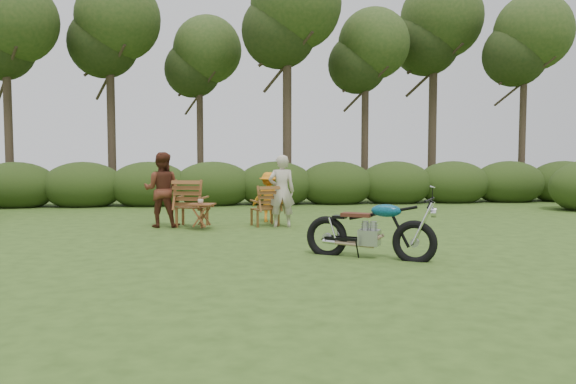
{
  "coord_description": "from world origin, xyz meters",
  "views": [
    {
      "loc": [
        -1.81,
        -9.01,
        1.66
      ],
      "look_at": [
        -0.49,
        1.78,
        0.9
      ],
      "focal_mm": 35.0,
      "sensor_mm": 36.0,
      "label": 1
    }
  ],
  "objects": [
    {
      "name": "child",
      "position": [
        -0.64,
        4.33,
        0.0
      ],
      "size": [
        0.84,
        0.57,
        1.2
      ],
      "primitive_type": "imported",
      "rotation": [
        0.0,
        0.0,
        2.97
      ],
      "color": "orange",
      "rests_on": "ground"
    },
    {
      "name": "lawn_chair_right",
      "position": [
        -0.78,
        3.66,
        0.0
      ],
      "size": [
        0.78,
        0.78,
        0.92
      ],
      "primitive_type": null,
      "rotation": [
        0.0,
        0.0,
        3.41
      ],
      "color": "brown",
      "rests_on": "ground"
    },
    {
      "name": "side_table",
      "position": [
        -2.19,
        3.18,
        0.28
      ],
      "size": [
        0.66,
        0.6,
        0.57
      ],
      "primitive_type": null,
      "rotation": [
        0.0,
        0.0,
        -0.29
      ],
      "color": "brown",
      "rests_on": "ground"
    },
    {
      "name": "motorcycle",
      "position": [
        0.54,
        -0.44,
        0.0
      ],
      "size": [
        2.11,
        1.67,
        1.14
      ],
      "primitive_type": null,
      "rotation": [
        0.0,
        0.0,
        -0.53
      ],
      "color": "#0C7DA8",
      "rests_on": "ground"
    },
    {
      "name": "tree_line",
      "position": [
        0.5,
        9.74,
        3.81
      ],
      "size": [
        22.52,
        11.62,
        8.14
      ],
      "color": "#36291D",
      "rests_on": "ground"
    },
    {
      "name": "adult_b",
      "position": [
        -3.09,
        3.72,
        0.0
      ],
      "size": [
        0.89,
        0.73,
        1.68
      ],
      "primitive_type": "imported",
      "rotation": [
        0.0,
        0.0,
        3.02
      ],
      "color": "#552618",
      "rests_on": "ground"
    },
    {
      "name": "ground",
      "position": [
        0.0,
        0.0,
        0.0
      ],
      "size": [
        80.0,
        80.0,
        0.0
      ],
      "primitive_type": "plane",
      "color": "#2C4617",
      "rests_on": "ground"
    },
    {
      "name": "lawn_chair_left",
      "position": [
        -2.42,
        3.73,
        0.0
      ],
      "size": [
        0.87,
        0.87,
        1.06
      ],
      "primitive_type": null,
      "rotation": [
        0.0,
        0.0,
        2.91
      ],
      "color": "brown",
      "rests_on": "ground"
    },
    {
      "name": "adult_a",
      "position": [
        -0.43,
        3.39,
        0.0
      ],
      "size": [
        0.6,
        0.41,
        1.61
      ],
      "primitive_type": "imported",
      "rotation": [
        0.0,
        0.0,
        3.1
      ],
      "color": "beige",
      "rests_on": "ground"
    },
    {
      "name": "cup",
      "position": [
        -2.21,
        3.18,
        0.62
      ],
      "size": [
        0.15,
        0.15,
        0.1
      ],
      "primitive_type": "imported",
      "rotation": [
        0.0,
        0.0,
        0.2
      ],
      "color": "beige",
      "rests_on": "side_table"
    }
  ]
}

